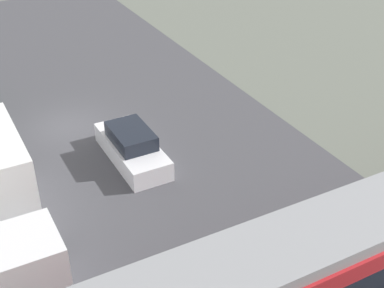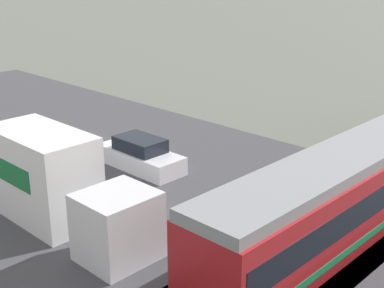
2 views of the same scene
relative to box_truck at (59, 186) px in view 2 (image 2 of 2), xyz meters
name	(u,v)px [view 2 (image 2 of 2)]	position (x,y,z in m)	size (l,w,h in m)	color
ground_plane	(63,157)	(-4.44, -6.75, -1.74)	(320.00, 320.00, 0.00)	#60665B
road_surface	(63,156)	(-4.44, -6.75, -1.70)	(19.93, 46.35, 0.08)	#424247
rail_bed	(302,259)	(-4.44, 8.13, -1.70)	(72.35, 4.40, 0.22)	gray
box_truck	(59,186)	(0.00, 0.00, 0.00)	(2.51, 8.18, 3.61)	silver
sedan_car_0	(140,155)	(-6.14, -2.43, -1.02)	(1.85, 4.80, 1.57)	silver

